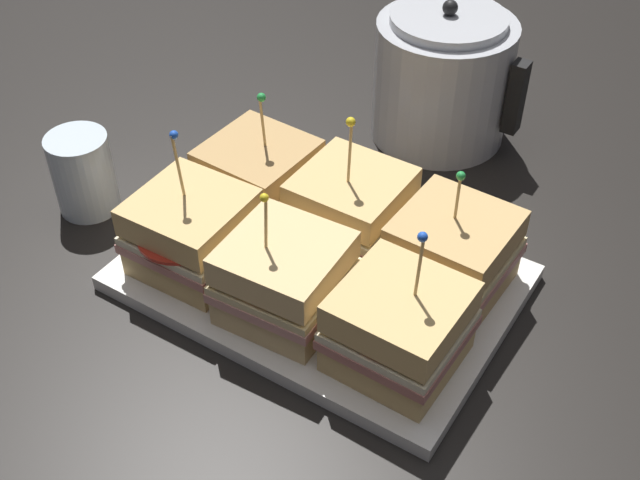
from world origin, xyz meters
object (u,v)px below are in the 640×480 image
drinking_glass (83,173)px  sandwich_back_right (452,253)px  sandwich_back_center (351,209)px  sandwich_front_right (399,328)px  sandwich_back_left (259,176)px  sandwich_front_left (192,233)px  kettle_steel (443,78)px  sandwich_front_center (282,278)px  serving_platter (320,277)px

drinking_glass → sandwich_back_right: bearing=12.4°
sandwich_back_center → sandwich_back_right: size_ratio=1.15×
sandwich_front_right → sandwich_back_left: bearing=153.9°
sandwich_front_left → drinking_glass: bearing=172.7°
sandwich_front_left → kettle_steel: size_ratio=0.84×
sandwich_front_center → sandwich_back_right: sandwich_front_center is taller
sandwich_back_right → sandwich_back_left: bearing=179.7°
sandwich_back_left → sandwich_back_right: bearing=-0.3°
sandwich_front_left → kettle_steel: (0.10, 0.41, 0.02)m
sandwich_front_center → kettle_steel: 0.42m
sandwich_front_right → sandwich_back_right: 0.13m
sandwich_back_left → kettle_steel: size_ratio=0.76×
sandwich_front_left → drinking_glass: sandwich_front_left is taller
serving_platter → sandwich_back_right: 0.15m
sandwich_front_center → sandwich_front_right: (0.14, 0.00, 0.00)m
sandwich_front_right → kettle_steel: kettle_steel is taller
kettle_steel → sandwich_back_right: bearing=-61.9°
drinking_glass → kettle_steel: bearing=52.4°
serving_platter → kettle_steel: bearing=93.9°
sandwich_front_right → kettle_steel: 0.44m
sandwich_front_right → sandwich_back_center: 0.19m
sandwich_front_left → sandwich_front_center: size_ratio=1.11×
sandwich_front_right → sandwich_back_right: (-0.00, 0.13, 0.00)m
sandwich_front_center → drinking_glass: sandwich_front_center is taller
sandwich_front_center → drinking_glass: size_ratio=1.51×
sandwich_front_left → sandwich_back_right: 0.28m
sandwich_back_left → sandwich_front_center: bearing=-46.6°
sandwich_front_center → sandwich_front_right: size_ratio=0.95×
drinking_glass → sandwich_front_center: bearing=-5.4°
sandwich_front_left → sandwich_back_right: size_ratio=1.16×
sandwich_back_center → drinking_glass: bearing=-162.0°
sandwich_back_center → sandwich_front_right: bearing=-44.6°
sandwich_front_left → sandwich_back_center: (0.13, 0.13, -0.00)m
sandwich_front_right → sandwich_back_center: (-0.13, 0.13, 0.00)m
sandwich_front_center → kettle_steel: kettle_steel is taller
serving_platter → drinking_glass: bearing=-173.2°
serving_platter → sandwich_back_left: (-0.13, 0.06, 0.05)m
sandwich_back_left → kettle_steel: kettle_steel is taller
sandwich_back_center → sandwich_back_right: sandwich_back_center is taller
sandwich_front_left → kettle_steel: 0.42m
serving_platter → sandwich_back_center: 0.09m
serving_platter → sandwich_back_right: bearing=25.1°
serving_platter → kettle_steel: size_ratio=2.02×
sandwich_front_right → sandwich_back_center: bearing=135.4°
sandwich_back_left → sandwich_front_left: bearing=-90.2°
sandwich_front_right → sandwich_back_right: sandwich_front_right is taller
sandwich_front_right → kettle_steel: (-0.16, 0.41, 0.02)m
drinking_glass → sandwich_back_center: bearing=18.0°
sandwich_front_center → sandwich_back_center: sandwich_back_center is taller
sandwich_front_left → sandwich_front_center: bearing=-2.5°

